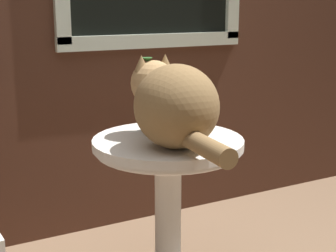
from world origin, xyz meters
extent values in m
cube|color=beige|center=(0.48, 0.85, 0.97)|extent=(1.02, 0.03, 0.07)
cylinder|color=silver|center=(0.20, 0.19, 0.32)|extent=(0.11, 0.11, 0.58)
cylinder|color=silver|center=(0.20, 0.19, 0.63)|extent=(0.59, 0.59, 0.03)
torus|color=silver|center=(0.20, 0.19, 0.60)|extent=(0.57, 0.57, 0.02)
ellipsoid|color=olive|center=(0.17, 0.06, 0.80)|extent=(0.33, 0.34, 0.31)
sphere|color=tan|center=(0.18, 0.27, 0.85)|extent=(0.18, 0.18, 0.18)
cone|color=olive|center=(0.23, 0.27, 0.93)|extent=(0.06, 0.06, 0.06)
cone|color=olive|center=(0.13, 0.28, 0.93)|extent=(0.06, 0.06, 0.06)
cylinder|color=olive|center=(0.15, -0.16, 0.70)|extent=(0.09, 0.30, 0.07)
cylinder|color=slate|center=(0.21, 0.30, 0.65)|extent=(0.07, 0.07, 0.01)
ellipsoid|color=slate|center=(0.21, 0.30, 0.72)|extent=(0.12, 0.12, 0.12)
cylinder|color=slate|center=(0.21, 0.30, 0.78)|extent=(0.07, 0.07, 0.05)
torus|color=slate|center=(0.21, 0.30, 0.81)|extent=(0.08, 0.08, 0.01)
cylinder|color=#2D662D|center=(0.21, 0.32, 0.86)|extent=(0.01, 0.04, 0.11)
cone|color=#2D662D|center=(0.21, 0.33, 0.92)|extent=(0.04, 0.04, 0.02)
cylinder|color=#2D662D|center=(0.18, 0.30, 0.87)|extent=(0.05, 0.02, 0.14)
cone|color=#2D662D|center=(0.16, 0.29, 0.94)|extent=(0.04, 0.04, 0.02)
camera|label=1|loc=(-0.70, -1.48, 1.16)|focal=54.04mm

